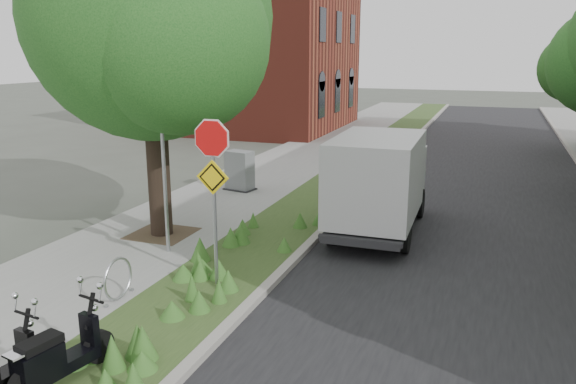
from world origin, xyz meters
name	(u,v)px	position (x,y,z in m)	size (l,w,h in m)	color
ground	(275,315)	(0.00, 0.00, 0.00)	(120.00, 120.00, 0.00)	#4C5147
sidewalk_near	(267,175)	(-4.25, 10.00, 0.06)	(3.50, 60.00, 0.12)	gray
verge	(341,181)	(-1.50, 10.00, 0.06)	(2.00, 60.00, 0.12)	#314B20
kerb_near	(370,183)	(-0.50, 10.00, 0.07)	(0.20, 60.00, 0.13)	#9E9991
road	(480,194)	(3.00, 10.00, 0.01)	(7.00, 60.00, 0.01)	black
street_tree_main	(149,30)	(-4.08, 2.86, 4.80)	(6.21, 5.54, 7.66)	black
bare_post	(164,161)	(-3.20, 1.80, 2.12)	(0.08, 0.08, 4.00)	#A5A8AD
bike_hoop	(118,279)	(-2.70, -0.60, 0.50)	(0.06, 0.78, 0.77)	#A5A8AD
sign_assembly	(213,169)	(-1.40, 0.58, 2.33)	(0.94, 0.08, 3.22)	#A5A8AD
brick_building	(261,54)	(-9.50, 22.00, 4.21)	(9.40, 10.40, 8.30)	maroon
scooter_far	(52,362)	(-1.82, -3.13, 0.49)	(0.53, 1.58, 0.76)	black
box_truck	(379,179)	(0.74, 5.05, 1.36)	(1.96, 4.66, 2.09)	#262628
utility_cabinet	(240,171)	(-4.12, 7.45, 0.71)	(1.03, 0.79, 1.23)	#262628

